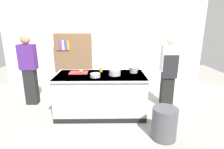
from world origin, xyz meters
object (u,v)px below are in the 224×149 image
object	(u,v)px
stock_pot	(115,72)
trash_bin	(164,123)
person_chef	(169,70)
onion	(81,71)
mixing_bowl	(95,75)
juice_cup	(101,70)
sauce_pan	(134,70)
bookshelf	(74,61)
person_guest	(29,69)

from	to	relation	value
stock_pot	trash_bin	world-z (taller)	stock_pot
trash_bin	person_chef	size ratio (longest dim) A/B	0.33
onion	mixing_bowl	xyz separation A→B (m)	(0.34, -0.29, -0.02)
person_chef	juice_cup	bearing A→B (deg)	98.70
onion	trash_bin	bearing A→B (deg)	-33.91
onion	person_chef	size ratio (longest dim) A/B	0.05
onion	sauce_pan	world-z (taller)	sauce_pan
onion	bookshelf	xyz separation A→B (m)	(-0.48, 1.69, -0.11)
juice_cup	person_chef	world-z (taller)	person_chef
stock_pot	bookshelf	xyz separation A→B (m)	(-1.22, 1.83, -0.11)
mixing_bowl	bookshelf	xyz separation A→B (m)	(-0.82, 1.98, -0.09)
stock_pot	sauce_pan	world-z (taller)	stock_pot
onion	stock_pot	world-z (taller)	stock_pot
person_chef	bookshelf	distance (m)	2.90
stock_pot	sauce_pan	xyz separation A→B (m)	(0.43, 0.20, -0.01)
person_guest	juice_cup	bearing A→B (deg)	100.22
trash_bin	person_chef	xyz separation A→B (m)	(0.43, 1.26, 0.63)
sauce_pan	juice_cup	world-z (taller)	sauce_pan
onion	juice_cup	size ratio (longest dim) A/B	0.79
person_guest	bookshelf	bearing A→B (deg)	165.31
onion	juice_cup	bearing A→B (deg)	18.27
sauce_pan	person_guest	xyz separation A→B (m)	(-2.50, 0.37, -0.05)
person_guest	bookshelf	world-z (taller)	person_guest
trash_bin	person_chef	bearing A→B (deg)	71.05
mixing_bowl	person_guest	bearing A→B (deg)	156.88
sauce_pan	person_guest	world-z (taller)	person_guest
person_guest	bookshelf	xyz separation A→B (m)	(0.85, 1.27, -0.06)
juice_cup	person_guest	size ratio (longest dim) A/B	0.06
mixing_bowl	trash_bin	bearing A→B (deg)	-31.82
onion	mixing_bowl	size ratio (longest dim) A/B	0.39
mixing_bowl	juice_cup	distance (m)	0.45
trash_bin	person_chef	world-z (taller)	person_chef
person_chef	person_guest	xyz separation A→B (m)	(-3.34, 0.22, -0.00)
sauce_pan	person_chef	xyz separation A→B (m)	(0.84, 0.15, -0.05)
sauce_pan	person_guest	bearing A→B (deg)	171.63
bookshelf	mixing_bowl	bearing A→B (deg)	-67.56
mixing_bowl	person_guest	size ratio (longest dim) A/B	0.12
sauce_pan	juice_cup	size ratio (longest dim) A/B	2.37
trash_bin	person_guest	bearing A→B (deg)	152.99
trash_bin	bookshelf	size ratio (longest dim) A/B	0.34
stock_pot	juice_cup	world-z (taller)	stock_pot
onion	sauce_pan	size ratio (longest dim) A/B	0.33
juice_cup	trash_bin	world-z (taller)	juice_cup
person_guest	sauce_pan	bearing A→B (deg)	100.70
mixing_bowl	person_guest	distance (m)	1.81
mixing_bowl	bookshelf	bearing A→B (deg)	112.44
person_chef	sauce_pan	bearing A→B (deg)	106.76
person_guest	bookshelf	size ratio (longest dim) A/B	1.01
stock_pot	bookshelf	bearing A→B (deg)	123.65
mixing_bowl	trash_bin	xyz separation A→B (m)	(1.24, -0.77, -0.65)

